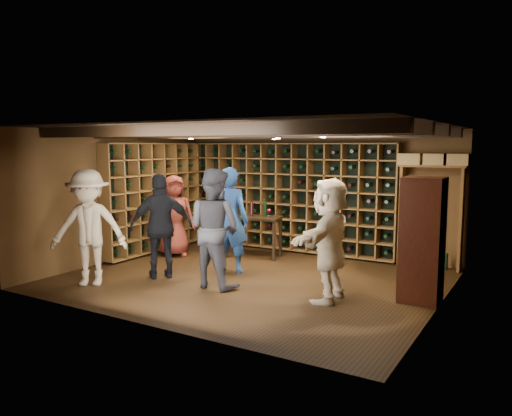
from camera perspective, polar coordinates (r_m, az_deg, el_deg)
The scene contains 13 objects.
ground at distance 8.41m, azimuth -0.68°, elevation -8.10°, with size 6.00×6.00×0.00m, color black.
room_shell at distance 8.16m, azimuth -0.52°, elevation 8.61°, with size 6.00×6.00×6.00m.
wine_rack_back at distance 10.46m, azimuth 3.50°, elevation 1.31°, with size 4.65×0.30×2.20m.
wine_rack_left at distance 10.54m, azimuth -11.56°, elevation 1.22°, with size 0.30×2.65×2.20m.
crate_shelf at distance 9.45m, azimuth 19.54°, elevation 2.83°, with size 1.20×0.32×2.07m.
display_cabinet at distance 7.41m, azimuth 18.42°, elevation -3.77°, with size 0.55×0.50×1.75m.
man_blue_shirt at distance 8.69m, azimuth -3.01°, elevation -1.39°, with size 0.67×0.44×1.85m, color navy.
man_grey_suit at distance 7.81m, azimuth -4.82°, elevation -2.32°, with size 0.91×0.71×1.86m, color black.
guest_red_floral at distance 10.11m, azimuth -9.31°, elevation -0.88°, with size 0.80×0.52×1.63m, color maroon.
guest_woman_black at distance 8.47m, azimuth -10.76°, elevation -2.05°, with size 1.03×0.43×1.75m, color black.
guest_khaki at distance 8.32m, azimuth -18.58°, elevation -2.15°, with size 1.19×0.68×1.84m, color #9C896C.
guest_beige at distance 7.18m, azimuth 8.38°, elevation -3.60°, with size 1.64×0.52×1.77m, color tan.
tasting_table at distance 9.89m, azimuth -0.34°, elevation -1.46°, with size 1.17×0.75×1.10m.
Camera 1 is at (4.23, -6.93, 2.21)m, focal length 35.00 mm.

